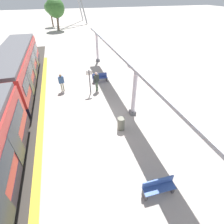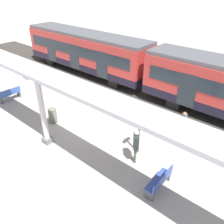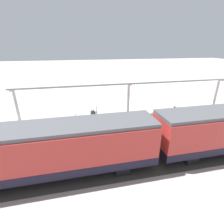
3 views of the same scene
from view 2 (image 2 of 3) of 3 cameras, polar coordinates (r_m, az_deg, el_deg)
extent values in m
plane|color=#ACA39B|center=(14.20, -4.80, -1.58)|extent=(176.00, 176.00, 0.00)
cube|color=gold|center=(16.43, 3.63, 3.29)|extent=(0.42, 30.57, 0.01)
cube|color=#38332D|center=(17.77, 7.19, 5.31)|extent=(3.20, 42.57, 0.01)
cube|color=#B0302C|center=(20.68, -6.54, 14.79)|extent=(2.60, 12.42, 2.60)
cube|color=black|center=(20.98, -6.37, 12.10)|extent=(2.63, 12.44, 0.55)
cube|color=#515156|center=(20.34, -6.78, 18.63)|extent=(2.39, 12.42, 0.24)
cube|color=#1E262D|center=(19.76, -9.43, 14.76)|extent=(0.03, 11.43, 0.84)
cube|color=#1E262D|center=(22.29, -14.74, 14.51)|extent=(0.04, 1.10, 2.00)
cube|color=#1E262D|center=(19.92, -9.30, 13.21)|extent=(0.04, 1.10, 2.00)
cube|color=#1E262D|center=(17.77, -2.55, 11.42)|extent=(0.04, 1.10, 2.00)
cube|color=black|center=(18.67, 2.31, 7.89)|extent=(2.21, 0.90, 0.64)
cube|color=black|center=(24.09, -13.01, 12.49)|extent=(2.21, 0.90, 0.64)
cube|color=#1E262D|center=(14.34, 17.94, 5.00)|extent=(0.04, 1.10, 2.00)
cube|color=black|center=(16.33, 16.38, 3.07)|extent=(2.21, 0.90, 0.64)
cube|color=slate|center=(12.61, -15.55, -6.63)|extent=(0.44, 0.44, 0.30)
cylinder|color=silver|center=(11.61, -16.81, 0.70)|extent=(0.28, 0.28, 3.42)
cube|color=silver|center=(10.87, -18.21, 8.80)|extent=(1.10, 0.36, 0.12)
cube|color=#A8AAB2|center=(10.86, -18.47, 9.53)|extent=(1.20, 24.64, 0.16)
cube|color=#3757A3|center=(17.59, -23.98, 4.07)|extent=(1.51, 0.49, 0.04)
cube|color=#3757A3|center=(17.34, -23.85, 4.53)|extent=(1.50, 0.11, 0.40)
cube|color=#4C4C51|center=(17.48, -25.74, 2.61)|extent=(0.11, 0.40, 0.42)
cube|color=#4C4C51|center=(17.92, -21.94, 4.17)|extent=(0.11, 0.40, 0.42)
cube|color=#344A99|center=(9.89, 11.32, -16.18)|extent=(1.51, 0.46, 0.04)
cube|color=#344A99|center=(9.68, 12.46, -15.76)|extent=(1.50, 0.08, 0.40)
cube|color=#4C4C51|center=(9.66, 9.08, -19.46)|extent=(0.11, 0.40, 0.42)
cube|color=#4C4C51|center=(10.49, 13.07, -14.86)|extent=(0.11, 0.40, 0.42)
cylinder|color=slate|center=(14.00, -14.36, -0.88)|extent=(0.48, 0.48, 0.90)
cylinder|color=#4C4C51|center=(11.04, 6.63, -5.35)|extent=(0.10, 0.10, 2.20)
cube|color=silver|center=(10.57, 6.90, -1.62)|extent=(0.56, 0.04, 0.36)
cylinder|color=gray|center=(12.73, 16.55, -4.96)|extent=(0.10, 0.10, 0.81)
cylinder|color=gray|center=(12.87, 16.80, -4.60)|extent=(0.10, 0.10, 0.81)
cube|color=#335485|center=(12.42, 17.16, -2.11)|extent=(0.49, 0.27, 0.61)
sphere|color=#8A6B4C|center=(12.21, 17.45, -0.48)|extent=(0.22, 0.22, 0.22)
cylinder|color=#4F694E|center=(10.83, 5.73, -10.60)|extent=(0.11, 0.11, 0.89)
cylinder|color=#4F694E|center=(10.97, 5.71, -9.98)|extent=(0.11, 0.11, 0.89)
cube|color=#262D29|center=(10.41, 5.94, -7.07)|extent=(0.55, 0.50, 0.66)
sphere|color=beige|center=(10.14, 6.07, -5.05)|extent=(0.24, 0.24, 0.24)
camera|label=1|loc=(20.24, -24.78, 28.44)|focal=26.49mm
camera|label=3|loc=(22.75, 37.00, 25.89)|focal=26.38mm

